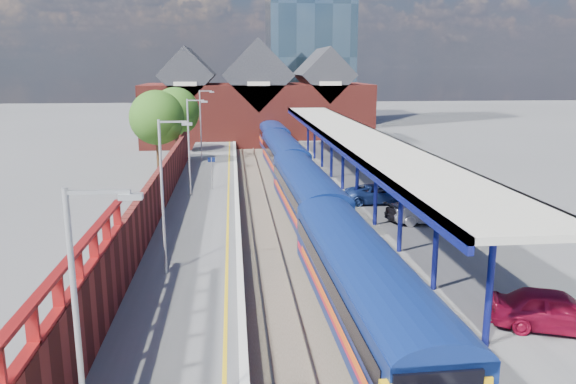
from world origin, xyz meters
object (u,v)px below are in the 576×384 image
(parked_car_silver, at_px, (431,212))
(parked_car_blue, at_px, (379,194))
(platform_sign, at_px, (212,168))
(parked_car_dark, at_px, (419,211))
(lamp_post_d, at_px, (202,121))
(parked_car_red, at_px, (555,310))
(train, at_px, (293,169))
(lamp_post_a, at_px, (85,335))
(lamp_post_b, at_px, (165,188))
(lamp_post_c, at_px, (191,141))

(parked_car_silver, xyz_separation_m, parked_car_blue, (-1.72, 5.44, -0.10))
(platform_sign, relative_size, parked_car_dark, 0.59)
(platform_sign, height_order, parked_car_dark, platform_sign)
(lamp_post_d, distance_m, parked_car_red, 41.76)
(train, height_order, parked_car_silver, train)
(lamp_post_a, relative_size, parked_car_silver, 1.53)
(lamp_post_a, relative_size, lamp_post_d, 1.00)
(train, bearing_deg, lamp_post_d, 123.33)
(lamp_post_d, height_order, platform_sign, lamp_post_d)
(lamp_post_a, xyz_separation_m, parked_car_silver, (14.75, 20.87, -3.24))
(parked_car_red, bearing_deg, lamp_post_b, 84.04)
(parked_car_silver, bearing_deg, lamp_post_d, 34.25)
(lamp_post_b, relative_size, parked_car_dark, 1.65)
(lamp_post_d, distance_m, platform_sign, 14.25)
(lamp_post_c, distance_m, parked_car_silver, 17.64)
(lamp_post_a, relative_size, parked_car_dark, 1.65)
(lamp_post_a, bearing_deg, parked_car_dark, 56.66)
(train, bearing_deg, parked_car_blue, -56.22)
(train, relative_size, parked_car_dark, 15.59)
(parked_car_silver, distance_m, parked_car_dark, 0.95)
(lamp_post_a, distance_m, lamp_post_d, 46.00)
(lamp_post_a, relative_size, lamp_post_b, 1.00)
(parked_car_dark, bearing_deg, parked_car_red, 165.91)
(lamp_post_c, height_order, lamp_post_d, same)
(parked_car_silver, bearing_deg, lamp_post_a, 148.59)
(lamp_post_b, relative_size, parked_car_blue, 1.49)
(platform_sign, height_order, parked_car_blue, platform_sign)
(lamp_post_a, bearing_deg, parked_car_red, 25.75)
(parked_car_red, bearing_deg, parked_car_blue, 24.19)
(lamp_post_c, xyz_separation_m, parked_car_red, (14.33, -23.09, -3.25))
(lamp_post_c, xyz_separation_m, platform_sign, (1.36, 2.00, -2.30))
(lamp_post_d, relative_size, parked_car_red, 1.60)
(parked_car_dark, bearing_deg, lamp_post_c, 45.43)
(lamp_post_a, bearing_deg, parked_car_silver, 54.76)
(lamp_post_b, height_order, parked_car_red, lamp_post_b)
(lamp_post_a, distance_m, parked_car_silver, 25.76)
(lamp_post_a, bearing_deg, parked_car_blue, 63.66)
(train, height_order, lamp_post_b, lamp_post_b)
(parked_car_dark, bearing_deg, lamp_post_a, 132.33)
(train, xyz_separation_m, lamp_post_d, (-7.86, 11.94, 2.87))
(parked_car_red, bearing_deg, lamp_post_d, 40.49)
(parked_car_silver, height_order, parked_car_blue, parked_car_silver)
(platform_sign, bearing_deg, lamp_post_b, -94.33)
(lamp_post_d, xyz_separation_m, parked_car_dark, (14.27, -24.32, -3.38))
(parked_car_silver, bearing_deg, parked_car_blue, 21.34)
(platform_sign, xyz_separation_m, parked_car_red, (12.97, -25.09, -0.94))
(lamp_post_c, relative_size, parked_car_silver, 1.53)
(train, bearing_deg, lamp_post_c, -152.70)
(parked_car_blue, bearing_deg, lamp_post_b, 135.35)
(lamp_post_b, bearing_deg, lamp_post_a, -90.00)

